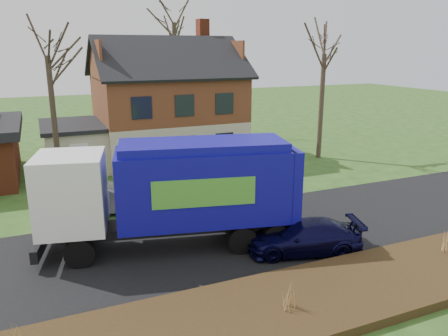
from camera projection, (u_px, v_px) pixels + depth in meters
name	position (u px, v px, depth m)	size (l,w,h in m)	color
ground	(220.00, 239.00, 17.36)	(120.00, 120.00, 0.00)	#264918
road	(220.00, 239.00, 17.36)	(80.00, 7.00, 0.02)	black
mulch_verge	(291.00, 305.00, 12.63)	(80.00, 3.50, 0.30)	black
main_house	(160.00, 99.00, 29.17)	(12.95, 8.95, 9.26)	beige
garbage_truck	(177.00, 188.00, 16.14)	(9.82, 4.54, 4.07)	black
silver_sedan	(98.00, 198.00, 19.85)	(1.59, 4.55, 1.50)	#AAACB2
navy_wagon	(304.00, 237.00, 16.09)	(1.72, 4.23, 1.23)	black
tree_front_west	(45.00, 35.00, 21.88)	(3.26, 3.26, 9.69)	#3A2E22
tree_front_east	(325.00, 36.00, 28.14)	(3.59, 3.59, 9.96)	#443428
tree_back	(173.00, 7.00, 36.65)	(4.04, 4.04, 12.81)	#392F22
grass_clump_mid	(289.00, 295.00, 12.12)	(0.30, 0.25, 0.84)	tan
grass_clump_east	(448.00, 240.00, 15.52)	(0.36, 0.30, 0.91)	tan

